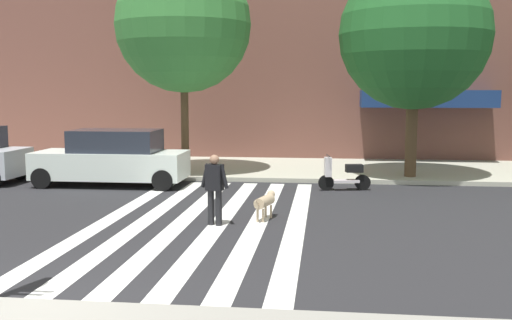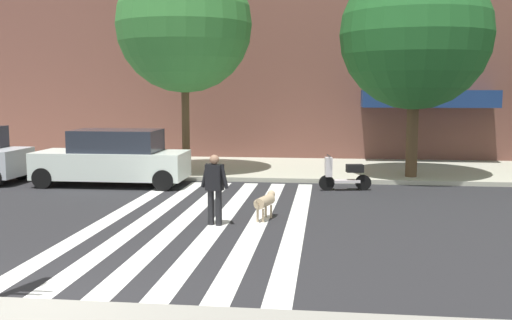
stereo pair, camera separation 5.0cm
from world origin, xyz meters
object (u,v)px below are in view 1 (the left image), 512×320
(pedestrian_dog_walker, at_px, (215,186))
(dog_on_leash, at_px, (265,201))
(street_tree_middle, at_px, (414,35))
(parked_car_behind_first, at_px, (112,158))
(street_tree_nearest, at_px, (183,25))
(parked_scooter, at_px, (344,175))

(pedestrian_dog_walker, relative_size, dog_on_leash, 1.44)
(street_tree_middle, distance_m, dog_on_leash, 9.09)
(parked_car_behind_first, bearing_deg, street_tree_nearest, 51.68)
(parked_car_behind_first, relative_size, parked_scooter, 3.01)
(street_tree_middle, xyz_separation_m, dog_on_leash, (-4.33, -6.61, -4.49))
(parked_scooter, xyz_separation_m, dog_on_leash, (-2.03, -4.41, -0.03))
(parked_car_behind_first, height_order, street_tree_middle, street_tree_middle)
(dog_on_leash, bearing_deg, street_tree_middle, 56.78)
(dog_on_leash, bearing_deg, parked_car_behind_first, 140.77)
(street_tree_nearest, height_order, street_tree_middle, street_tree_nearest)
(parked_car_behind_first, height_order, street_tree_nearest, street_tree_nearest)
(parked_car_behind_first, relative_size, dog_on_leash, 4.31)
(parked_car_behind_first, xyz_separation_m, dog_on_leash, (5.47, -4.47, -0.45))
(parked_scooter, relative_size, pedestrian_dog_walker, 0.99)
(parked_scooter, bearing_deg, street_tree_middle, 43.77)
(parked_scooter, xyz_separation_m, pedestrian_dog_walker, (-3.12, -5.15, 0.45))
(street_tree_nearest, relative_size, dog_on_leash, 6.74)
(pedestrian_dog_walker, height_order, dog_on_leash, pedestrian_dog_walker)
(pedestrian_dog_walker, bearing_deg, dog_on_leash, 34.29)
(street_tree_nearest, height_order, dog_on_leash, street_tree_nearest)
(street_tree_nearest, relative_size, street_tree_middle, 1.05)
(street_tree_middle, height_order, pedestrian_dog_walker, street_tree_middle)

